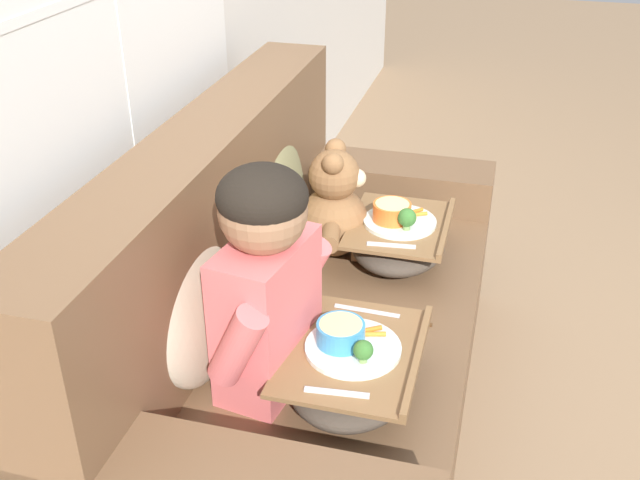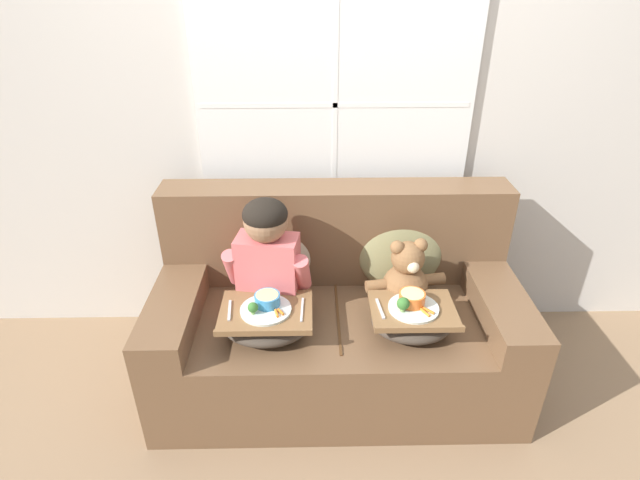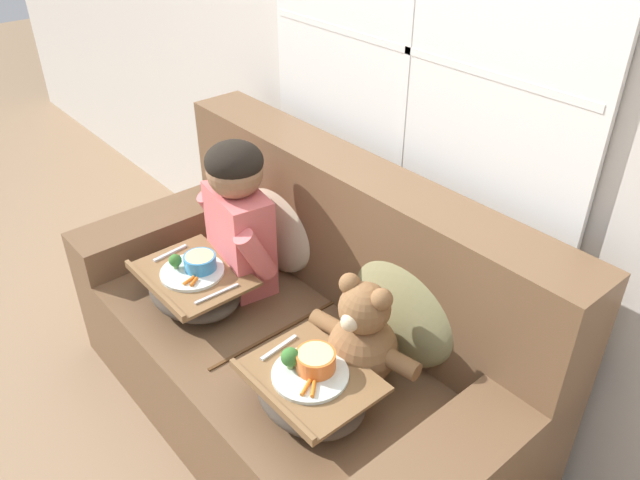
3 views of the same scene
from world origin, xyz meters
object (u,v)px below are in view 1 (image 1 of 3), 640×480
Objects in this scene: throw_pillow_behind_teddy at (275,188)px; lap_tray_child at (352,369)px; child_figure at (266,271)px; lap_tray_teddy at (399,239)px; throw_pillow_behind_child at (191,300)px; couch at (297,334)px; teddy_bear at (335,209)px.

lap_tray_child is (-0.66, -0.41, -0.13)m from throw_pillow_behind_teddy.
child_figure is (-0.66, -0.20, 0.11)m from throw_pillow_behind_teddy.
child_figure reaches higher than lap_tray_teddy.
couch is at bearing -27.03° from throw_pillow_behind_child.
throw_pillow_behind_teddy is at bearing 90.25° from teddy_bear.
lap_tray_teddy is at bearing -17.65° from child_figure.
throw_pillow_behind_child is 0.77× the size of child_figure.
couch is 0.44m from lap_tray_teddy.
child_figure is 1.51× the size of lap_tray_teddy.
lap_tray_teddy is (0.33, -0.24, 0.18)m from couch.
throw_pillow_behind_child is 1.11× the size of teddy_bear.
couch is 0.54m from child_figure.
child_figure reaches higher than couch.
child_figure is 0.68m from teddy_bear.
teddy_bear reaches higher than lap_tray_teddy.
lap_tray_child is at bearing -89.96° from child_figure.
child_figure is 1.45× the size of teddy_bear.
couch reaches higher than teddy_bear.
lap_tray_teddy is (-0.00, -0.21, -0.08)m from teddy_bear.
couch is 0.48m from throw_pillow_behind_teddy.
throw_pillow_behind_child is at bearing 180.00° from throw_pillow_behind_teddy.
throw_pillow_behind_teddy is 0.43m from lap_tray_teddy.
throw_pillow_behind_child is 0.23m from child_figure.
teddy_bear is at bearing -5.40° from couch.
couch is 0.42m from teddy_bear.
throw_pillow_behind_teddy is 0.21m from teddy_bear.
teddy_bear is at bearing -89.75° from throw_pillow_behind_teddy.
throw_pillow_behind_teddy reaches higher than teddy_bear.
throw_pillow_behind_teddy reaches higher than lap_tray_teddy.
throw_pillow_behind_teddy is (0.33, 0.17, 0.31)m from couch.
throw_pillow_behind_teddy is at bearing 89.85° from lap_tray_teddy.
lap_tray_teddy is at bearing -35.77° from couch.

